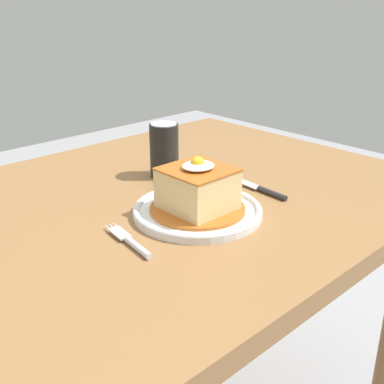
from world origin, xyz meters
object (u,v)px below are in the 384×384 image
at_px(knife, 264,190).
at_px(soda_can, 164,150).
at_px(main_plate, 199,210).
at_px(fork, 132,243).

distance_m(knife, soda_can, 0.25).
height_order(main_plate, soda_can, soda_can).
bearing_deg(knife, fork, 179.57).
bearing_deg(main_plate, fork, -175.51).
bearing_deg(soda_can, main_plate, -113.68).
bearing_deg(soda_can, knife, -69.42).
height_order(fork, knife, same).
bearing_deg(fork, soda_can, 40.20).
distance_m(fork, soda_can, 0.35).
relative_size(main_plate, knife, 1.49).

